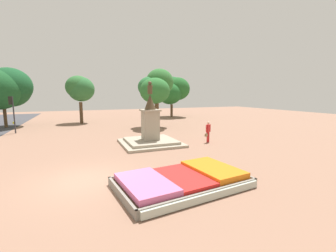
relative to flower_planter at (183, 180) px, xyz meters
The scene contains 9 objects.
ground_plane 4.50m from the flower_planter, 150.37° to the left, with size 92.47×92.47×0.00m, color #8C6651.
flower_planter is the anchor object (origin of this frame).
statue_monument 8.26m from the flower_planter, 81.89° to the left, with size 4.41×4.41×4.80m.
traffic_light_far_corner 20.53m from the flower_planter, 118.87° to the left, with size 0.42×0.31×3.64m.
pedestrian_with_handbag 9.08m from the flower_planter, 51.36° to the left, with size 0.67×0.44×1.69m.
park_tree_far_left 17.72m from the flower_planter, 74.78° to the left, with size 4.35×4.71×6.78m.
park_tree_behind_statue 24.78m from the flower_planter, 98.19° to the left, with size 3.67×3.62×6.25m.
park_tree_far_right 29.35m from the flower_planter, 67.51° to the left, with size 5.58×5.73×6.75m.
park_tree_street_side 26.08m from the flower_planter, 116.57° to the left, with size 5.97×6.28×6.90m.
Camera 1 is at (-0.10, -10.36, 3.87)m, focal length 24.00 mm.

